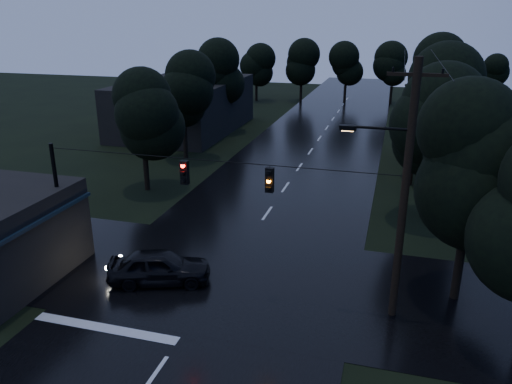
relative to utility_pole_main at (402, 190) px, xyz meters
The scene contains 16 objects.
main_road 21.06m from the utility_pole_main, 111.30° to the left, with size 12.00×120.00×0.02m, color black.
cross_street 9.14m from the utility_pole_main, behind, with size 60.00×9.00×0.02m, color black.
building_far_right 24.12m from the utility_pole_main, 74.01° to the left, with size 10.00×14.00×4.40m, color black.
building_far_left 36.15m from the utility_pole_main, 126.44° to the left, with size 10.00×16.00×5.00m, color black.
utility_pole_main is the anchor object (origin of this frame).
utility_pole_far 17.08m from the utility_pole_main, 87.00° to the left, with size 2.00×0.30×7.50m.
anchor_pole_left 15.08m from the utility_pole_main, behind, with size 0.18×0.18×6.00m, color black.
span_signals 6.85m from the utility_pole_main, behind, with size 15.00×0.37×1.12m.
tree_corner_near 3.35m from the utility_pole_main, 37.67° to the left, with size 4.48×4.48×9.44m.
tree_left_a 19.76m from the utility_pole_main, 146.16° to the left, with size 3.92×3.92×8.26m.
tree_left_b 25.50m from the utility_pole_main, 131.84° to the left, with size 4.20×4.20×8.85m.
tree_left_c 33.94m from the utility_pole_main, 121.27° to the left, with size 4.48×4.48×9.44m.
tree_right_a 11.12m from the utility_pole_main, 81.77° to the left, with size 4.20×4.20×8.85m.
tree_right_b 19.14m from the utility_pole_main, 83.42° to the left, with size 4.48×4.48×9.44m.
tree_right_c 29.16m from the utility_pole_main, 84.50° to the left, with size 4.76×4.76×10.03m.
car 10.93m from the utility_pole_main, behind, with size 1.81×4.49×1.53m, color black.
Camera 1 is at (6.94, -6.98, 11.31)m, focal length 35.00 mm.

